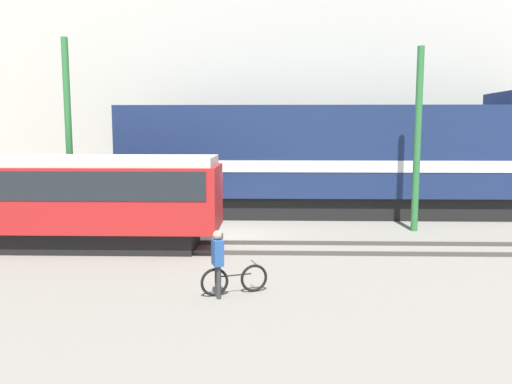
{
  "coord_description": "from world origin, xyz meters",
  "views": [
    {
      "loc": [
        1.71,
        -18.1,
        3.96
      ],
      "look_at": [
        1.23,
        -0.95,
        1.8
      ],
      "focal_mm": 35.0,
      "sensor_mm": 36.0,
      "label": 1
    }
  ],
  "objects_px": {
    "streetcar": "(24,196)",
    "bicycle": "(235,280)",
    "utility_pole_center": "(69,135)",
    "person": "(218,257)",
    "freight_locomotive": "(342,159)",
    "utility_pole_right": "(417,140)"
  },
  "relations": [
    {
      "from": "freight_locomotive",
      "to": "utility_pole_center",
      "type": "relative_size",
      "value": 2.65
    },
    {
      "from": "person",
      "to": "utility_pole_right",
      "type": "relative_size",
      "value": 0.23
    },
    {
      "from": "bicycle",
      "to": "utility_pole_center",
      "type": "relative_size",
      "value": 0.21
    },
    {
      "from": "utility_pole_center",
      "to": "utility_pole_right",
      "type": "distance_m",
      "value": 13.56
    },
    {
      "from": "streetcar",
      "to": "bicycle",
      "type": "relative_size",
      "value": 8.13
    },
    {
      "from": "streetcar",
      "to": "utility_pole_center",
      "type": "bearing_deg",
      "value": 85.35
    },
    {
      "from": "person",
      "to": "freight_locomotive",
      "type": "bearing_deg",
      "value": 68.3
    },
    {
      "from": "utility_pole_right",
      "to": "utility_pole_center",
      "type": "bearing_deg",
      "value": 180.0
    },
    {
      "from": "freight_locomotive",
      "to": "streetcar",
      "type": "height_order",
      "value": "freight_locomotive"
    },
    {
      "from": "utility_pole_center",
      "to": "streetcar",
      "type": "bearing_deg",
      "value": -94.65
    },
    {
      "from": "streetcar",
      "to": "bicycle",
      "type": "xyz_separation_m",
      "value": [
        7.31,
        -4.49,
        -1.42
      ]
    },
    {
      "from": "streetcar",
      "to": "utility_pole_center",
      "type": "relative_size",
      "value": 1.74
    },
    {
      "from": "utility_pole_center",
      "to": "utility_pole_right",
      "type": "relative_size",
      "value": 1.06
    },
    {
      "from": "bicycle",
      "to": "utility_pole_right",
      "type": "relative_size",
      "value": 0.23
    },
    {
      "from": "bicycle",
      "to": "utility_pole_center",
      "type": "xyz_separation_m",
      "value": [
        -7.04,
        7.77,
        3.39
      ]
    },
    {
      "from": "freight_locomotive",
      "to": "person",
      "type": "relative_size",
      "value": 12.21
    },
    {
      "from": "streetcar",
      "to": "utility_pole_center",
      "type": "height_order",
      "value": "utility_pole_center"
    },
    {
      "from": "streetcar",
      "to": "person",
      "type": "xyz_separation_m",
      "value": [
        6.94,
        -4.78,
        -0.79
      ]
    },
    {
      "from": "streetcar",
      "to": "bicycle",
      "type": "distance_m",
      "value": 8.7
    },
    {
      "from": "streetcar",
      "to": "freight_locomotive",
      "type": "bearing_deg",
      "value": 29.8
    },
    {
      "from": "utility_pole_center",
      "to": "utility_pole_right",
      "type": "bearing_deg",
      "value": 0.0
    },
    {
      "from": "streetcar",
      "to": "person",
      "type": "distance_m",
      "value": 8.46
    }
  ]
}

